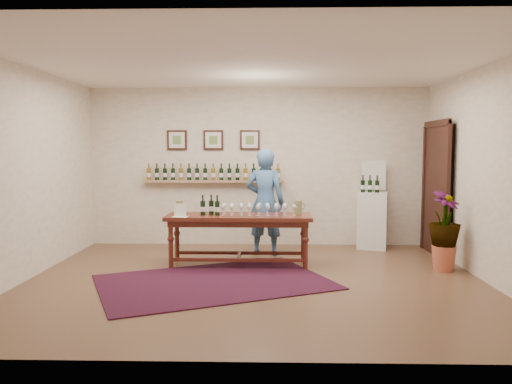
{
  "coord_description": "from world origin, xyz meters",
  "views": [
    {
      "loc": [
        0.18,
        -6.41,
        1.73
      ],
      "look_at": [
        0.0,
        0.8,
        1.1
      ],
      "focal_mm": 35.0,
      "sensor_mm": 36.0,
      "label": 1
    }
  ],
  "objects_px": {
    "display_pedestal": "(372,220)",
    "person": "(265,202)",
    "tasting_table": "(239,223)",
    "potted_plant": "(444,231)"
  },
  "relations": [
    {
      "from": "tasting_table",
      "to": "potted_plant",
      "type": "distance_m",
      "value": 2.93
    },
    {
      "from": "tasting_table",
      "to": "display_pedestal",
      "type": "distance_m",
      "value": 2.61
    },
    {
      "from": "display_pedestal",
      "to": "person",
      "type": "relative_size",
      "value": 0.56
    },
    {
      "from": "display_pedestal",
      "to": "potted_plant",
      "type": "relative_size",
      "value": 1.0
    },
    {
      "from": "potted_plant",
      "to": "person",
      "type": "height_order",
      "value": "person"
    },
    {
      "from": "tasting_table",
      "to": "display_pedestal",
      "type": "height_order",
      "value": "display_pedestal"
    },
    {
      "from": "display_pedestal",
      "to": "person",
      "type": "bearing_deg",
      "value": -163.04
    },
    {
      "from": "potted_plant",
      "to": "person",
      "type": "xyz_separation_m",
      "value": [
        -2.54,
        1.04,
        0.29
      ]
    },
    {
      "from": "display_pedestal",
      "to": "potted_plant",
      "type": "distance_m",
      "value": 1.75
    },
    {
      "from": "potted_plant",
      "to": "person",
      "type": "bearing_deg",
      "value": 157.69
    }
  ]
}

